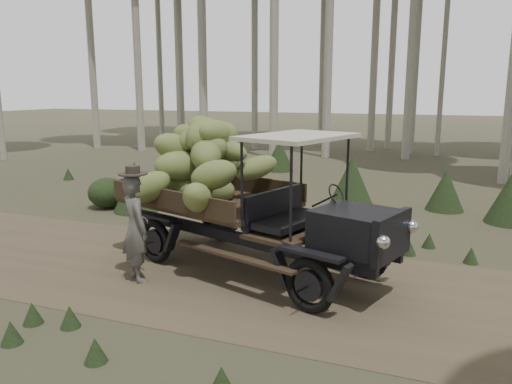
% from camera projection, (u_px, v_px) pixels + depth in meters
% --- Properties ---
extents(ground, '(120.00, 120.00, 0.00)m').
position_uv_depth(ground, '(286.00, 286.00, 7.89)').
color(ground, '#473D2B').
rests_on(ground, ground).
extents(dirt_track, '(70.00, 4.00, 0.01)m').
position_uv_depth(dirt_track, '(286.00, 286.00, 7.89)').
color(dirt_track, brown).
rests_on(dirt_track, ground).
extents(banana_truck, '(5.41, 3.23, 2.70)m').
position_uv_depth(banana_truck, '(220.00, 176.00, 8.75)').
color(banana_truck, black).
rests_on(banana_truck, ground).
extents(farmer, '(0.76, 0.70, 1.88)m').
position_uv_depth(farmer, '(136.00, 227.00, 7.99)').
color(farmer, '#52504B').
rests_on(farmer, ground).
extents(undergrowth, '(24.51, 23.26, 1.38)m').
position_uv_depth(undergrowth, '(425.00, 292.00, 6.27)').
color(undergrowth, '#233319').
rests_on(undergrowth, ground).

